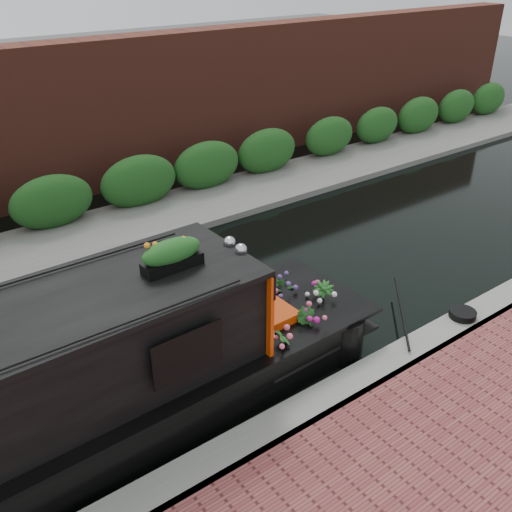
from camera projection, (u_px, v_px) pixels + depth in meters
ground at (157, 330)px, 10.26m from camera, size 80.00×80.00×0.00m
near_bank_coping at (268, 442)px, 7.93m from camera, size 40.00×0.60×0.50m
far_bank_path at (71, 244)px, 13.23m from camera, size 40.00×2.40×0.34m
far_hedge at (58, 230)px, 13.86m from camera, size 40.00×1.10×2.80m
far_brick_wall at (31, 203)px, 15.35m from camera, size 40.00×1.00×8.00m
rope_fender at (342, 311)px, 10.43m from camera, size 0.39×0.43×0.39m
coiled_mooring_rope at (463, 314)px, 10.15m from camera, size 0.48×0.48×0.12m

